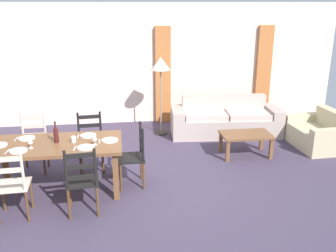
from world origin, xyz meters
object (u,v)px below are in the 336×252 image
at_px(wine_glass_near_left, 30,141).
at_px(couch, 225,121).
at_px(coffee_table, 246,137).
at_px(armchair_upholstered, 319,134).
at_px(coffee_cup_primary, 73,139).
at_px(wine_bottle, 56,135).
at_px(dining_chair_far_left, 34,143).
at_px(dining_chair_far_right, 91,142).
at_px(wine_glass_near_right, 95,138).
at_px(dining_table, 56,149).
at_px(standing_lamp, 161,68).
at_px(dining_chair_near_right, 82,181).
at_px(dining_chair_head_east, 134,156).
at_px(dining_chair_near_left, 11,185).

distance_m(wine_glass_near_left, couch, 4.19).
distance_m(coffee_table, armchair_upholstered, 1.59).
bearing_deg(coffee_cup_primary, wine_bottle, 172.85).
bearing_deg(couch, dining_chair_far_left, -159.60).
height_order(wine_glass_near_left, coffee_cup_primary, wine_glass_near_left).
distance_m(dining_chair_far_right, wine_glass_near_right, 0.95).
xyz_separation_m(dining_table, wine_glass_near_right, (0.58, -0.14, 0.20)).
bearing_deg(coffee_cup_primary, dining_chair_far_right, 75.90).
bearing_deg(standing_lamp, wine_bottle, -127.79).
distance_m(dining_chair_far_left, wine_glass_near_left, 1.04).
bearing_deg(dining_chair_near_right, wine_bottle, 118.30).
height_order(dining_chair_near_right, coffee_table, dining_chair_near_right).
distance_m(dining_chair_near_right, couch, 3.97).
bearing_deg(couch, coffee_cup_primary, -143.45).
xyz_separation_m(dining_chair_far_left, dining_chair_head_east, (1.62, -0.76, 0.00)).
bearing_deg(dining_chair_head_east, dining_chair_near_left, -154.64).
bearing_deg(armchair_upholstered, standing_lamp, 158.88).
distance_m(dining_table, wine_glass_near_left, 0.39).
relative_size(dining_chair_near_left, dining_chair_far_right, 1.00).
bearing_deg(wine_glass_near_left, dining_table, 26.47).
bearing_deg(wine_bottle, dining_chair_far_left, 123.61).
distance_m(wine_glass_near_right, standing_lamp, 2.82).
bearing_deg(couch, dining_chair_head_east, -133.75).
distance_m(dining_chair_far_right, standing_lamp, 2.31).
bearing_deg(dining_table, dining_chair_near_left, -122.39).
distance_m(armchair_upholstered, standing_lamp, 3.39).
relative_size(dining_chair_near_left, coffee_cup_primary, 10.67).
relative_size(dining_table, coffee_table, 2.11).
relative_size(dining_chair_far_left, dining_chair_head_east, 1.00).
relative_size(dining_chair_far_right, standing_lamp, 0.59).
height_order(couch, armchair_upholstered, couch).
distance_m(couch, armchair_upholstered, 1.88).
height_order(wine_bottle, wine_glass_near_right, wine_bottle).
relative_size(coffee_cup_primary, couch, 0.04).
bearing_deg(coffee_cup_primary, couch, 36.55).
relative_size(dining_chair_near_left, standing_lamp, 0.59).
height_order(wine_glass_near_right, couch, wine_glass_near_right).
relative_size(dining_chair_near_right, coffee_cup_primary, 10.67).
distance_m(dining_chair_near_right, standing_lamp, 3.47).
relative_size(wine_bottle, wine_glass_near_right, 1.96).
bearing_deg(dining_chair_near_right, armchair_upholstered, 23.60).
relative_size(couch, armchair_upholstered, 1.95).
bearing_deg(wine_glass_near_right, wine_glass_near_left, -179.41).
relative_size(coffee_table, armchair_upholstered, 0.75).
xyz_separation_m(dining_chair_near_right, coffee_table, (2.78, 1.65, -0.12)).
relative_size(armchair_upholstered, standing_lamp, 0.73).
distance_m(dining_chair_far_left, dining_chair_head_east, 1.79).
distance_m(dining_chair_far_left, armchair_upholstered, 5.28).
height_order(dining_table, standing_lamp, standing_lamp).
bearing_deg(coffee_cup_primary, wine_glass_near_right, -24.44).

